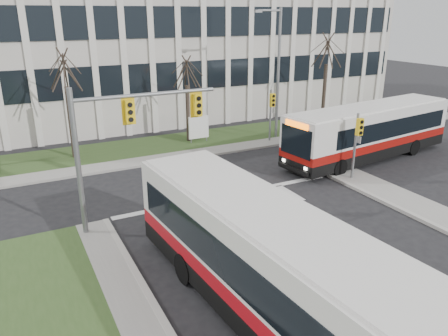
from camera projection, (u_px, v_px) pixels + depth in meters
ground at (334, 276)px, 15.56m from camera, size 120.00×120.00×0.00m
sidewalk_cross at (245, 146)px, 30.43m from camera, size 44.00×1.60×0.14m
building_lawn at (227, 137)px, 32.78m from camera, size 44.00×5.00×0.12m
office_building at (168, 45)px, 40.84m from camera, size 40.00×16.00×12.00m
mast_arm_signal at (118, 133)px, 17.73m from camera, size 6.11×0.38×6.20m
signal_pole_near at (357, 137)px, 23.59m from camera, size 0.34×0.39×3.80m
signal_pole_far at (271, 108)px, 30.72m from camera, size 0.34×0.39×3.80m
streetlight at (276, 68)px, 30.84m from camera, size 2.15×0.25×9.20m
directory_sign at (199, 128)px, 30.91m from camera, size 1.50×0.12×2.00m
tree_left at (65, 72)px, 26.23m from camera, size 1.80×1.80×7.70m
tree_mid at (187, 74)px, 30.04m from camera, size 1.80×1.80×6.82m
tree_right at (327, 52)px, 34.67m from camera, size 1.80×1.80×8.25m
bus_main at (275, 273)px, 12.64m from camera, size 3.83×13.32×3.50m
bus_cross at (369, 133)px, 27.56m from camera, size 12.80×4.27×3.35m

